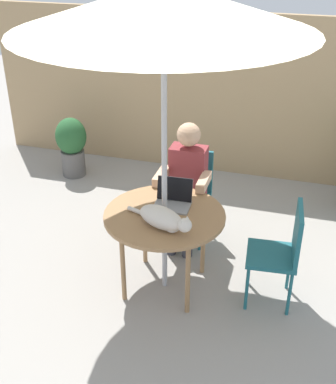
{
  "coord_description": "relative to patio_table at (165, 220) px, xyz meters",
  "views": [
    {
      "loc": [
        1.01,
        -3.31,
        2.85
      ],
      "look_at": [
        0.0,
        0.1,
        0.89
      ],
      "focal_mm": 46.33,
      "sensor_mm": 36.0,
      "label": 1
    }
  ],
  "objects": [
    {
      "name": "patio_umbrella",
      "position": [
        0.0,
        0.0,
        1.67
      ],
      "size": [
        2.11,
        2.11,
        2.51
      ],
      "color": "#B7B7BC",
      "rests_on": "ground"
    },
    {
      "name": "laptop",
      "position": [
        0.02,
        0.18,
        0.13
      ],
      "size": [
        0.31,
        0.27,
        0.21
      ],
      "color": "gray",
      "rests_on": "patio_table"
    },
    {
      "name": "chair_empty",
      "position": [
        0.97,
        0.09,
        -0.14
      ],
      "size": [
        0.43,
        0.43,
        0.9
      ],
      "color": "#1E606B",
      "rests_on": "ground"
    },
    {
      "name": "patio_table",
      "position": [
        0.0,
        0.0,
        0.0
      ],
      "size": [
        1.0,
        1.0,
        0.74
      ],
      "color": "#9E754C",
      "rests_on": "ground"
    },
    {
      "name": "person_seated",
      "position": [
        0.0,
        0.7,
        0.03
      ],
      "size": [
        0.48,
        0.48,
        1.24
      ],
      "color": "maroon",
      "rests_on": "ground"
    },
    {
      "name": "potted_plant_near_fence",
      "position": [
        -1.73,
        1.76,
        -0.26
      ],
      "size": [
        0.38,
        0.38,
        0.75
      ],
      "color": "#595654",
      "rests_on": "ground"
    },
    {
      "name": "fence_back",
      "position": [
        0.0,
        2.42,
        0.3
      ],
      "size": [
        5.92,
        0.08,
        1.96
      ],
      "primitive_type": "cube",
      "color": "tan",
      "rests_on": "ground"
    },
    {
      "name": "chair_occupied",
      "position": [
        0.0,
        0.86,
        -0.14
      ],
      "size": [
        0.4,
        0.4,
        0.9
      ],
      "color": "#1E606B",
      "rests_on": "ground"
    },
    {
      "name": "cat",
      "position": [
        0.06,
        -0.2,
        0.15
      ],
      "size": [
        0.61,
        0.34,
        0.17
      ],
      "color": "silver",
      "rests_on": "patio_table"
    },
    {
      "name": "ground_plane",
      "position": [
        0.0,
        0.0,
        -0.68
      ],
      "size": [
        14.0,
        14.0,
        0.0
      ],
      "primitive_type": "plane",
      "color": "gray"
    }
  ]
}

